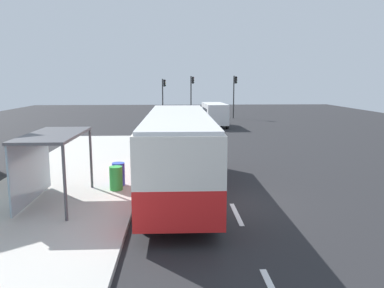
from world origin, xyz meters
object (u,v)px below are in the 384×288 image
(bus_shelter, at_px, (45,150))
(recycling_bin_green, at_px, (116,178))
(traffic_light_far_side, at_px, (163,92))
(traffic_light_near_side, at_px, (235,90))
(traffic_light_median, at_px, (192,90))
(recycling_bin_blue, at_px, (119,174))
(bus, at_px, (178,148))
(sedan_near, at_px, (210,114))
(white_van, at_px, (215,113))

(bus_shelter, bearing_deg, recycling_bin_green, 34.14)
(traffic_light_far_side, bearing_deg, traffic_light_near_side, -5.32)
(recycling_bin_green, height_order, traffic_light_median, traffic_light_median)
(recycling_bin_green, relative_size, recycling_bin_blue, 1.00)
(traffic_light_median, bearing_deg, traffic_light_near_side, -17.42)
(recycling_bin_green, distance_m, recycling_bin_blue, 0.70)
(bus, bearing_deg, traffic_light_far_side, 92.49)
(sedan_near, height_order, recycling_bin_blue, sedan_near)
(recycling_bin_blue, distance_m, bus_shelter, 3.44)
(recycling_bin_green, height_order, traffic_light_far_side, traffic_light_far_side)
(sedan_near, height_order, recycling_bin_green, sedan_near)
(traffic_light_near_side, xyz_separation_m, traffic_light_far_side, (-8.60, 0.80, -0.23))
(bus, relative_size, traffic_light_far_side, 2.32)
(white_van, xyz_separation_m, traffic_light_far_side, (-5.30, 9.21, 1.83))
(traffic_light_near_side, distance_m, traffic_light_median, 5.34)
(traffic_light_near_side, bearing_deg, recycling_bin_blue, -107.64)
(recycling_bin_green, bearing_deg, bus, 3.69)
(white_van, distance_m, traffic_light_far_side, 10.78)
(white_van, relative_size, recycling_bin_green, 5.56)
(white_van, xyz_separation_m, sedan_near, (0.10, 5.32, -0.55))
(traffic_light_far_side, xyz_separation_m, bus_shelter, (-3.32, -33.49, -1.07))
(traffic_light_near_side, xyz_separation_m, bus_shelter, (-11.91, -32.69, -1.30))
(recycling_bin_blue, bearing_deg, sedan_near, 76.66)
(bus, bearing_deg, bus_shelter, -160.54)
(recycling_bin_green, bearing_deg, traffic_light_far_side, 88.03)
(bus, xyz_separation_m, sedan_near, (4.01, 27.93, -1.05))
(recycling_bin_blue, height_order, bus_shelter, bus_shelter)
(recycling_bin_blue, bearing_deg, traffic_light_near_side, 72.36)
(bus, height_order, traffic_light_near_side, traffic_light_near_side)
(bus, height_order, recycling_bin_green, bus)
(recycling_bin_blue, xyz_separation_m, traffic_light_median, (4.60, 32.09, 2.73))
(recycling_bin_blue, bearing_deg, bus, -12.24)
(recycling_bin_blue, bearing_deg, white_van, 73.84)
(white_van, relative_size, sedan_near, 1.18)
(traffic_light_near_side, bearing_deg, traffic_light_median, 162.58)
(bus, height_order, white_van, bus)
(white_van, relative_size, traffic_light_far_side, 1.11)
(bus, xyz_separation_m, traffic_light_near_side, (7.21, 31.03, 1.55))
(recycling_bin_blue, bearing_deg, bus_shelter, -135.16)
(traffic_light_median, bearing_deg, traffic_light_far_side, -167.11)
(sedan_near, bearing_deg, traffic_light_near_side, 44.06)
(bus, distance_m, traffic_light_near_side, 31.90)
(recycling_bin_blue, relative_size, traffic_light_near_side, 0.19)
(recycling_bin_green, distance_m, traffic_light_near_side, 32.78)
(bus_shelter, bearing_deg, traffic_light_median, 78.77)
(traffic_light_far_side, height_order, traffic_light_median, traffic_light_median)
(white_van, distance_m, traffic_light_median, 10.38)
(bus, bearing_deg, traffic_light_near_side, 76.92)
(bus, bearing_deg, white_van, 80.19)
(white_van, relative_size, recycling_bin_blue, 5.56)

